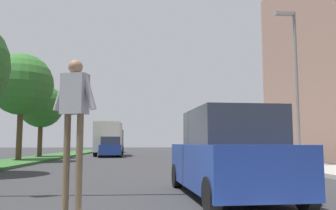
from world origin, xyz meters
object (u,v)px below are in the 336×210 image
object	(u,v)px
pedestrian_performer	(74,113)
suv_crossing	(228,156)
street_lamp_right	(294,73)
truck_box_delivery	(109,138)
sedan_distant	(115,146)
sedan_midblock	(110,148)
tree_far	(22,85)
tree_distant	(41,106)

from	to	relation	value
pedestrian_performer	suv_crossing	world-z (taller)	pedestrian_performer
street_lamp_right	suv_crossing	distance (m)	10.57
pedestrian_performer	truck_box_delivery	xyz separation A→B (m)	(-2.13, 28.40, -0.03)
street_lamp_right	sedan_distant	world-z (taller)	street_lamp_right
suv_crossing	sedan_midblock	world-z (taller)	suv_crossing
tree_far	street_lamp_right	bearing A→B (deg)	-24.74
suv_crossing	sedan_midblock	size ratio (longest dim) A/B	1.10
tree_far	pedestrian_performer	world-z (taller)	tree_far
street_lamp_right	pedestrian_performer	distance (m)	14.00
suv_crossing	sedan_distant	world-z (taller)	suv_crossing
street_lamp_right	sedan_midblock	distance (m)	18.18
sedan_midblock	tree_far	bearing A→B (deg)	-124.04
sedan_midblock	truck_box_delivery	xyz separation A→B (m)	(-0.38, 2.92, 0.83)
tree_distant	street_lamp_right	bearing A→B (deg)	-38.53
tree_far	suv_crossing	world-z (taller)	tree_far
sedan_midblock	sedan_distant	bearing A→B (deg)	92.79
street_lamp_right	truck_box_delivery	xyz separation A→B (m)	(-10.48, 17.55, -2.96)
suv_crossing	truck_box_delivery	world-z (taller)	truck_box_delivery
suv_crossing	truck_box_delivery	xyz separation A→B (m)	(-5.11, 25.88, 0.70)
suv_crossing	sedan_midblock	xyz separation A→B (m)	(-4.73, 22.96, -0.13)
pedestrian_performer	tree_far	bearing A→B (deg)	111.07
sedan_midblock	pedestrian_performer	bearing A→B (deg)	-86.09
tree_distant	truck_box_delivery	size ratio (longest dim) A/B	0.93
sedan_midblock	sedan_distant	distance (m)	13.92
sedan_distant	truck_box_delivery	world-z (taller)	truck_box_delivery
tree_far	pedestrian_performer	bearing A→B (deg)	-68.93
pedestrian_performer	suv_crossing	xyz separation A→B (m)	(2.98, 2.52, -0.73)
tree_distant	suv_crossing	size ratio (longest dim) A/B	1.22
tree_distant	sedan_midblock	world-z (taller)	tree_distant
suv_crossing	sedan_midblock	bearing A→B (deg)	101.63
tree_distant	tree_far	bearing A→B (deg)	-87.91
sedan_midblock	truck_box_delivery	world-z (taller)	truck_box_delivery
pedestrian_performer	truck_box_delivery	bearing A→B (deg)	94.28
suv_crossing	sedan_distant	distance (m)	37.26
tree_distant	suv_crossing	bearing A→B (deg)	-63.99
pedestrian_performer	sedan_midblock	distance (m)	25.55
tree_distant	sedan_distant	distance (m)	17.23
pedestrian_performer	sedan_distant	bearing A→B (deg)	93.52
tree_far	tree_distant	size ratio (longest dim) A/B	1.20
sedan_distant	sedan_midblock	bearing A→B (deg)	-87.21
tree_far	street_lamp_right	xyz separation A→B (m)	(15.24, -7.02, -0.42)
sedan_midblock	street_lamp_right	bearing A→B (deg)	-55.39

